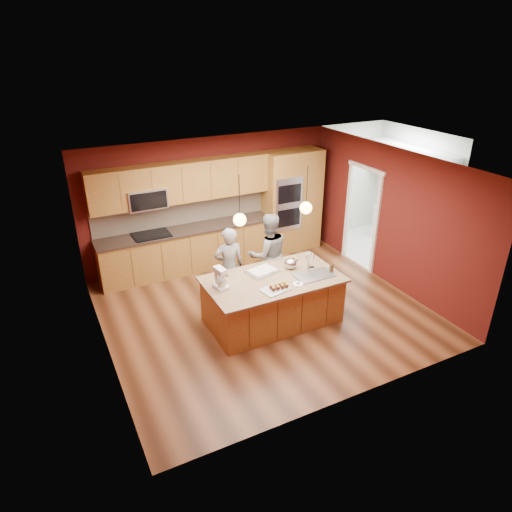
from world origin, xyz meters
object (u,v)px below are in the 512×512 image
island (273,299)px  person_right (268,255)px  stand_mixer (220,280)px  mixing_bowl (291,264)px  person_left (229,267)px

island → person_right: size_ratio=1.40×
island → person_right: 1.05m
person_right → stand_mixer: person_right is taller
mixing_bowl → person_right: bearing=95.3°
stand_mixer → person_left: bearing=50.2°
person_right → stand_mixer: (-1.30, -0.80, 0.18)m
person_right → person_left: bearing=7.5°
island → mixing_bowl: (0.44, 0.19, 0.50)m
person_left → mixing_bowl: 1.14m
person_left → mixing_bowl: bearing=149.7°
person_right → mixing_bowl: 0.72m
stand_mixer → mixing_bowl: 1.37m
island → stand_mixer: 1.09m
island → stand_mixer: size_ratio=6.38×
person_left → stand_mixer: person_left is taller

